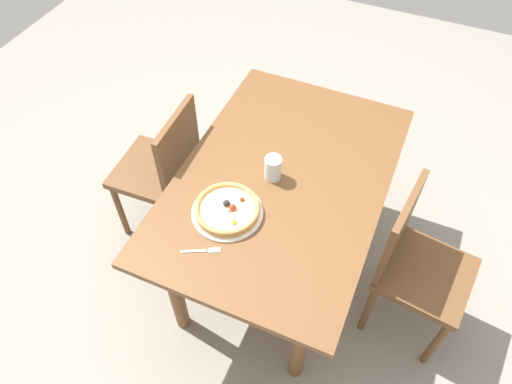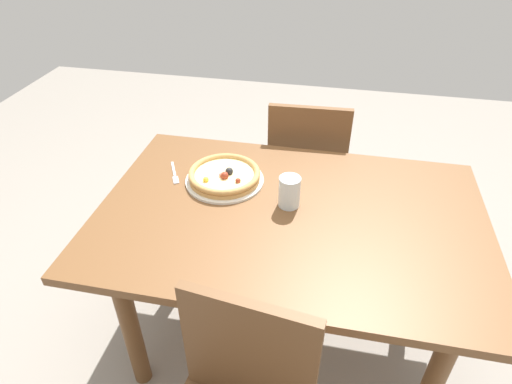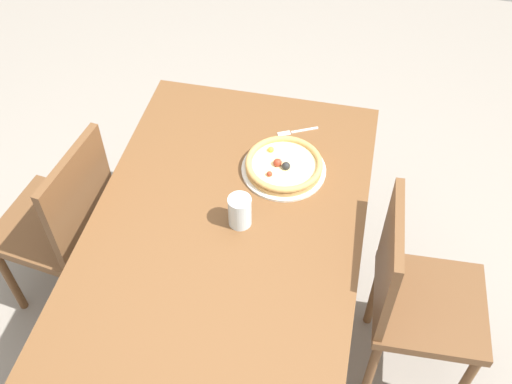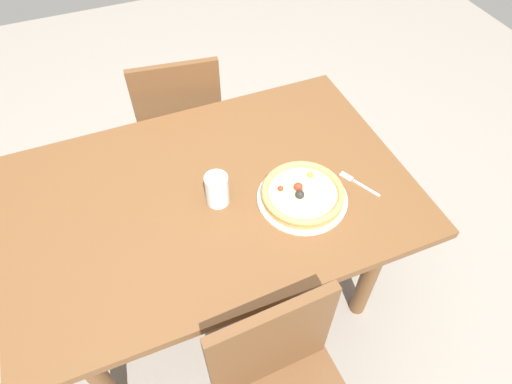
% 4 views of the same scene
% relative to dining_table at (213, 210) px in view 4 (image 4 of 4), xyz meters
% --- Properties ---
extents(ground_plane, '(6.00, 6.00, 0.00)m').
position_rel_dining_table_xyz_m(ground_plane, '(0.00, 0.00, -0.63)').
color(ground_plane, gray).
extents(dining_table, '(1.41, 0.94, 0.74)m').
position_rel_dining_table_xyz_m(dining_table, '(0.00, 0.00, 0.00)').
color(dining_table, brown).
rests_on(dining_table, ground).
extents(chair_far, '(0.45, 0.45, 0.90)m').
position_rel_dining_table_xyz_m(chair_far, '(0.05, 0.68, -0.13)').
color(chair_far, brown).
rests_on(chair_far, ground).
extents(plate, '(0.31, 0.31, 0.01)m').
position_rel_dining_table_xyz_m(plate, '(0.29, -0.15, 0.11)').
color(plate, silver).
rests_on(plate, dining_table).
extents(pizza, '(0.29, 0.29, 0.05)m').
position_rel_dining_table_xyz_m(pizza, '(0.29, -0.15, 0.13)').
color(pizza, tan).
rests_on(pizza, plate).
extents(fork, '(0.09, 0.15, 0.00)m').
position_rel_dining_table_xyz_m(fork, '(0.50, -0.15, 0.11)').
color(fork, silver).
rests_on(fork, dining_table).
extents(drinking_glass, '(0.08, 0.08, 0.12)m').
position_rel_dining_table_xyz_m(drinking_glass, '(0.01, -0.05, 0.16)').
color(drinking_glass, silver).
rests_on(drinking_glass, dining_table).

